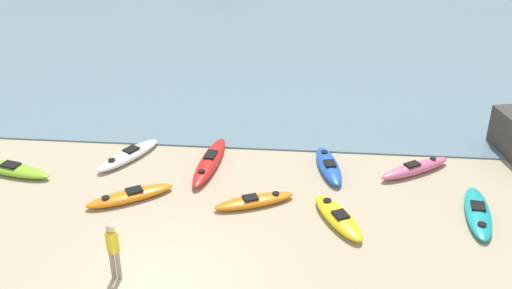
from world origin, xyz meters
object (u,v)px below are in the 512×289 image
Objects in this scene: kayak_on_sand_5 at (7,168)px; person_near_foreground at (113,248)px; kayak_on_sand_2 at (415,168)px; kayak_on_sand_4 at (478,213)px; kayak_on_sand_0 at (254,201)px; kayak_on_sand_6 at (129,155)px; kayak_on_sand_7 at (338,217)px; kayak_on_sand_1 at (210,161)px; kayak_on_sand_3 at (329,166)px; kayak_on_sand_8 at (130,195)px.

kayak_on_sand_5 is 7.49m from person_near_foreground.
kayak_on_sand_2 is 14.03m from kayak_on_sand_5.
person_near_foreground is at bearing -143.53° from kayak_on_sand_2.
kayak_on_sand_0 is at bearing 179.62° from kayak_on_sand_4.
kayak_on_sand_0 is at bearing -154.84° from kayak_on_sand_2.
person_near_foreground is (5.41, -5.12, 0.83)m from kayak_on_sand_5.
kayak_on_sand_6 is at bearing 103.18° from person_near_foreground.
kayak_on_sand_0 is at bearing 164.69° from kayak_on_sand_7.
kayak_on_sand_7 reaches higher than kayak_on_sand_5.
kayak_on_sand_1 is 6.96m from kayak_on_sand_5.
kayak_on_sand_6 reaches higher than kayak_on_sand_5.
kayak_on_sand_2 is (7.10, 0.16, 0.00)m from kayak_on_sand_1.
kayak_on_sand_0 is at bearing -28.44° from kayak_on_sand_6.
kayak_on_sand_1 is 1.20× the size of kayak_on_sand_4.
kayak_on_sand_6 is at bearing 18.45° from kayak_on_sand_5.
kayak_on_sand_1 is at bearing 164.60° from kayak_on_sand_4.
kayak_on_sand_2 is 0.98× the size of kayak_on_sand_3.
kayak_on_sand_0 is at bearing -134.34° from kayak_on_sand_3.
person_near_foreground is at bearing -151.84° from kayak_on_sand_7.
kayak_on_sand_7 reaches higher than kayak_on_sand_0.
kayak_on_sand_5 is 11.43m from kayak_on_sand_7.
kayak_on_sand_5 is 2.05× the size of person_near_foreground.
person_near_foreground is (0.70, -3.78, 0.83)m from kayak_on_sand_8.
kayak_on_sand_8 is at bearing 100.49° from person_near_foreground.
kayak_on_sand_0 is 0.92× the size of kayak_on_sand_6.
kayak_on_sand_6 is (-2.98, 0.25, -0.02)m from kayak_on_sand_1.
kayak_on_sand_1 is 2.99m from kayak_on_sand_6.
kayak_on_sand_6 is at bearing 106.93° from kayak_on_sand_8.
kayak_on_sand_1 reaches higher than kayak_on_sand_0.
kayak_on_sand_3 is 0.92× the size of kayak_on_sand_4.
kayak_on_sand_5 is at bearing -175.02° from kayak_on_sand_2.
kayak_on_sand_6 reaches higher than kayak_on_sand_0.
person_near_foreground is (-1.47, -6.17, 0.81)m from kayak_on_sand_1.
kayak_on_sand_0 is 5.42m from kayak_on_sand_6.
kayak_on_sand_6 is 1.03× the size of kayak_on_sand_8.
kayak_on_sand_4 is at bearing -15.40° from kayak_on_sand_1.
kayak_on_sand_2 is 2.97m from kayak_on_sand_4.
kayak_on_sand_4 is 15.57m from kayak_on_sand_5.
kayak_on_sand_8 is at bearing -164.60° from kayak_on_sand_2.
kayak_on_sand_7 is at bearing -171.12° from kayak_on_sand_4.
kayak_on_sand_2 reaches higher than kayak_on_sand_6.
kayak_on_sand_0 is 0.97× the size of kayak_on_sand_2.
kayak_on_sand_6 is 2.76m from kayak_on_sand_8.
kayak_on_sand_6 is (-7.13, 0.16, -0.00)m from kayak_on_sand_3.
kayak_on_sand_0 is 0.75× the size of kayak_on_sand_5.
person_near_foreground reaches higher than kayak_on_sand_4.
kayak_on_sand_2 reaches higher than kayak_on_sand_5.
kayak_on_sand_0 is 1.54× the size of person_near_foreground.
kayak_on_sand_6 is 8.06m from kayak_on_sand_7.
kayak_on_sand_1 is 5.33m from kayak_on_sand_7.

